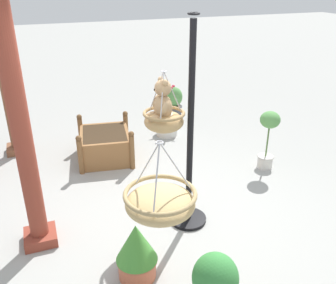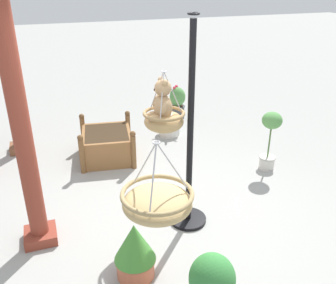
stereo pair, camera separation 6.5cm
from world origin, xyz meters
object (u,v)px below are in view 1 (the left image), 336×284
display_pole_central (189,167)px  hanging_basket_left_high (160,202)px  greenhouse_pillar_left (19,121)px  potted_plant_fern_front (137,251)px  greenhouse_pillar_right (4,72)px  potted_plant_trailing_ivy (175,102)px  potted_plant_small_succulent (167,129)px  hanging_basket_with_teddy (164,120)px  teddy_bear (162,102)px  potted_plant_broad_leaf (268,136)px  wooden_planter_box (105,144)px

display_pole_central → hanging_basket_left_high: (-1.06, 0.72, 0.37)m
greenhouse_pillar_left → potted_plant_fern_front: bearing=-135.0°
greenhouse_pillar_right → potted_plant_fern_front: bearing=-161.9°
potted_plant_fern_front → potted_plant_trailing_ivy: bearing=-26.2°
potted_plant_small_succulent → greenhouse_pillar_right: bearing=85.6°
hanging_basket_with_teddy → teddy_bear: 0.20m
hanging_basket_with_teddy → greenhouse_pillar_left: size_ratio=0.22×
potted_plant_fern_front → potted_plant_broad_leaf: size_ratio=0.67×
hanging_basket_with_teddy → potted_plant_broad_leaf: hanging_basket_with_teddy is taller
greenhouse_pillar_right → teddy_bear: bearing=-147.2°
greenhouse_pillar_left → potted_plant_broad_leaf: greenhouse_pillar_left is taller
potted_plant_small_succulent → potted_plant_trailing_ivy: potted_plant_trailing_ivy is taller
teddy_bear → hanging_basket_left_high: teddy_bear is taller
hanging_basket_left_high → potted_plant_trailing_ivy: 4.73m
greenhouse_pillar_left → wooden_planter_box: size_ratio=2.80×
greenhouse_pillar_left → teddy_bear: bearing=-92.8°
hanging_basket_with_teddy → potted_plant_small_succulent: size_ratio=1.28×
hanging_basket_with_teddy → greenhouse_pillar_right: (2.56, 1.68, 0.08)m
greenhouse_pillar_right → potted_plant_trailing_ivy: bearing=-80.0°
hanging_basket_left_high → wooden_planter_box: size_ratio=0.59×
hanging_basket_with_teddy → greenhouse_pillar_left: bearing=87.3°
potted_plant_small_succulent → potted_plant_trailing_ivy: size_ratio=0.75×
potted_plant_trailing_ivy → potted_plant_broad_leaf: (-2.43, -0.54, 0.19)m
teddy_bear → potted_plant_broad_leaf: 2.23m
greenhouse_pillar_right → potted_plant_broad_leaf: bearing=-118.1°
hanging_basket_left_high → potted_plant_broad_leaf: (1.87, -2.36, -0.58)m
hanging_basket_with_teddy → wooden_planter_box: 2.14m
display_pole_central → greenhouse_pillar_left: 1.85m
hanging_basket_with_teddy → potted_plant_fern_front: 1.39m
potted_plant_fern_front → hanging_basket_with_teddy: bearing=-35.7°
potted_plant_fern_front → greenhouse_pillar_right: bearing=18.1°
greenhouse_pillar_left → potted_plant_broad_leaf: bearing=-79.9°
wooden_planter_box → potted_plant_small_succulent: bearing=-67.0°
hanging_basket_left_high → potted_plant_fern_front: 0.91m
wooden_planter_box → hanging_basket_left_high: bearing=177.6°
wooden_planter_box → potted_plant_broad_leaf: potted_plant_broad_leaf is taller
teddy_bear → greenhouse_pillar_left: (0.07, 1.42, -0.04)m
teddy_bear → hanging_basket_left_high: size_ratio=0.73×
wooden_planter_box → potted_plant_fern_front: bearing=174.9°
potted_plant_fern_front → potted_plant_trailing_ivy: (3.89, -1.92, 0.04)m
teddy_bear → potted_plant_small_succulent: (2.36, -0.93, -1.37)m
potted_plant_broad_leaf → potted_plant_fern_front: bearing=120.7°
hanging_basket_with_teddy → teddy_bear: (-0.00, 0.02, 0.20)m
potted_plant_fern_front → potted_plant_broad_leaf: bearing=-59.3°
greenhouse_pillar_right → wooden_planter_box: size_ratio=2.64×
display_pole_central → greenhouse_pillar_left: size_ratio=0.80×
hanging_basket_with_teddy → wooden_planter_box: bearing=10.5°
wooden_planter_box → potted_plant_broad_leaf: 2.54m
hanging_basket_with_teddy → greenhouse_pillar_right: size_ratio=0.24×
potted_plant_trailing_ivy → potted_plant_broad_leaf: size_ratio=0.76×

